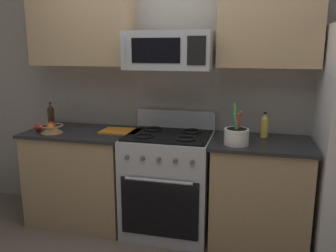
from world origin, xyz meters
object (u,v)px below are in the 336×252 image
object	(u,v)px
microwave	(170,50)
utensil_crock	(236,136)
fruit_basket	(52,128)
apple_loose	(38,127)
cutting_board	(121,131)
bottle_soy	(51,115)
range_oven	(169,182)
bottle_oil	(265,126)

from	to	relation	value
microwave	utensil_crock	distance (m)	0.92
fruit_basket	apple_loose	size ratio (longest dim) A/B	2.99
microwave	cutting_board	world-z (taller)	microwave
bottle_soy	cutting_board	bearing A→B (deg)	-7.78
microwave	fruit_basket	world-z (taller)	microwave
apple_loose	cutting_board	bearing A→B (deg)	10.51
range_oven	bottle_oil	bearing A→B (deg)	11.18
bottle_soy	utensil_crock	bearing A→B (deg)	-9.03
cutting_board	bottle_soy	xyz separation A→B (m)	(-0.79, 0.11, 0.10)
fruit_basket	bottle_soy	size ratio (longest dim) A/B	0.90
bottle_oil	range_oven	bearing A→B (deg)	-168.82
cutting_board	bottle_soy	world-z (taller)	bottle_soy
range_oven	apple_loose	xyz separation A→B (m)	(-1.25, -0.10, 0.47)
fruit_basket	apple_loose	xyz separation A→B (m)	(-0.17, 0.04, -0.01)
utensil_crock	cutting_board	world-z (taller)	utensil_crock
microwave	apple_loose	size ratio (longest dim) A/B	10.52
fruit_basket	bottle_oil	xyz separation A→B (m)	(1.90, 0.30, 0.06)
range_oven	apple_loose	size ratio (longest dim) A/B	15.52
apple_loose	fruit_basket	bearing A→B (deg)	-13.13
cutting_board	bottle_soy	bearing A→B (deg)	172.22
range_oven	microwave	bearing A→B (deg)	90.05
apple_loose	bottle_soy	size ratio (longest dim) A/B	0.30
apple_loose	range_oven	bearing A→B (deg)	4.63
microwave	apple_loose	distance (m)	1.44
range_oven	fruit_basket	distance (m)	1.19
range_oven	fruit_basket	size ratio (longest dim) A/B	5.19
cutting_board	bottle_oil	distance (m)	1.30
utensil_crock	cutting_board	size ratio (longest dim) A/B	0.96
range_oven	bottle_soy	size ratio (longest dim) A/B	4.67
microwave	bottle_oil	distance (m)	1.05
fruit_basket	cutting_board	bearing A→B (deg)	16.70
range_oven	bottle_soy	world-z (taller)	bottle_soy
range_oven	bottle_oil	distance (m)	1.00
utensil_crock	microwave	bearing A→B (deg)	163.89
microwave	cutting_board	xyz separation A→B (m)	(-0.47, 0.01, -0.74)
range_oven	microwave	xyz separation A→B (m)	(-0.00, 0.03, 1.18)
cutting_board	bottle_oil	bearing A→B (deg)	5.29
range_oven	apple_loose	distance (m)	1.34
cutting_board	apple_loose	bearing A→B (deg)	-169.49
range_oven	cutting_board	xyz separation A→B (m)	(-0.47, 0.04, 0.44)
bottle_oil	bottle_soy	size ratio (longest dim) A/B	0.95
bottle_oil	utensil_crock	bearing A→B (deg)	-125.94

